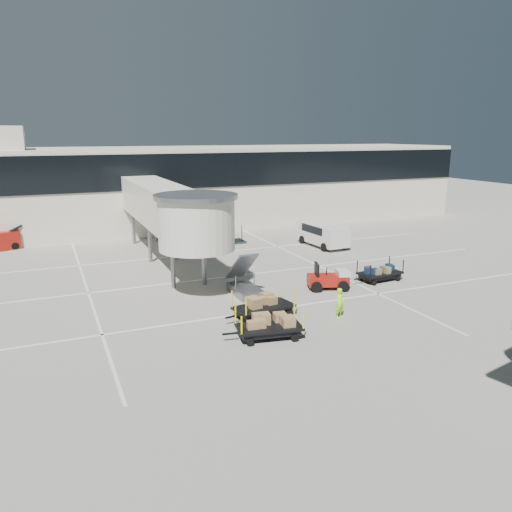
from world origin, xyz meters
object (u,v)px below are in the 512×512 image
at_px(box_cart_far, 268,326).
at_px(ground_worker, 340,303).
at_px(suitcase_cart, 379,273).
at_px(box_cart_near, 263,307).
at_px(baggage_tug, 329,279).
at_px(minivan, 322,233).

xyz_separation_m(box_cart_far, ground_worker, (4.55, 0.92, 0.21)).
relative_size(suitcase_cart, box_cart_far, 0.94).
relative_size(suitcase_cart, box_cart_near, 0.91).
bearing_deg(ground_worker, box_cart_far, 171.03).
xyz_separation_m(box_cart_near, ground_worker, (3.67, -1.66, 0.24)).
height_order(suitcase_cart, ground_worker, ground_worker).
distance_m(baggage_tug, ground_worker, 4.98).
bearing_deg(suitcase_cart, box_cart_near, -167.33).
bearing_deg(minivan, baggage_tug, -122.19).
height_order(suitcase_cart, minivan, minivan).
distance_m(baggage_tug, box_cart_near, 6.43).
height_order(box_cart_far, minivan, minivan).
xyz_separation_m(baggage_tug, ground_worker, (-2.09, -4.51, 0.20)).
height_order(baggage_tug, minivan, minivan).
relative_size(box_cart_far, ground_worker, 2.39).
xyz_separation_m(suitcase_cart, ground_worker, (-6.03, -4.73, 0.29)).
distance_m(baggage_tug, box_cart_far, 8.58).
distance_m(box_cart_far, minivan, 20.39).
xyz_separation_m(suitcase_cart, box_cart_near, (-9.70, -3.07, 0.06)).
distance_m(box_cart_near, ground_worker, 4.04).
bearing_deg(box_cart_near, minivan, 40.29).
bearing_deg(ground_worker, box_cart_near, 135.27).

